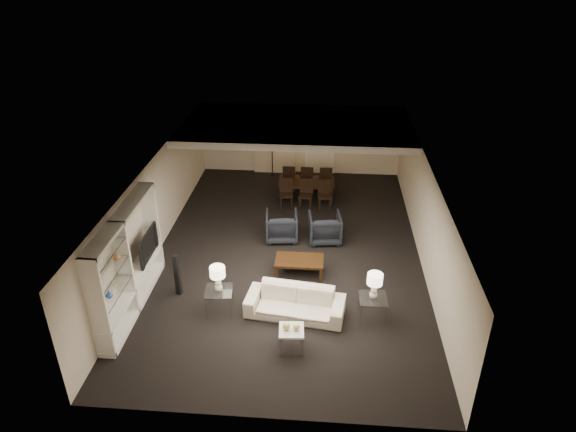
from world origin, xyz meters
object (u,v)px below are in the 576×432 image
(armchair_left, at_px, (282,226))
(side_table_left, at_px, (220,301))
(dining_table, at_px, (306,190))
(vase_blue, at_px, (109,294))
(marble_table, at_px, (291,339))
(chair_nm, at_px, (306,195))
(coffee_table, at_px, (299,267))
(armchair_right, at_px, (325,228))
(chair_fr, at_px, (325,179))
(vase_amber, at_px, (117,256))
(table_lamp_right, at_px, (374,286))
(chair_fm, at_px, (307,178))
(floor_lamp, at_px, (272,156))
(chair_nl, at_px, (286,194))
(side_table_right, at_px, (372,308))
(chair_nr, at_px, (325,196))
(pendant_light, at_px, (306,141))
(sofa, at_px, (295,303))
(floor_speaker, at_px, (177,275))
(table_lamp_left, at_px, (218,279))
(television, at_px, (144,245))
(chair_fl, at_px, (289,177))

(armchair_left, bearing_deg, side_table_left, 65.27)
(dining_table, bearing_deg, armchair_left, -104.96)
(vase_blue, bearing_deg, marble_table, -0.29)
(dining_table, relative_size, chair_nm, 1.92)
(coffee_table, distance_m, armchair_right, 1.81)
(chair_fr, bearing_deg, vase_amber, 55.43)
(armchair_left, height_order, table_lamp_right, table_lamp_right)
(chair_fm, xyz_separation_m, floor_lamp, (-1.31, 1.28, 0.25))
(chair_nl, bearing_deg, chair_fm, 60.72)
(side_table_right, bearing_deg, chair_nr, 102.18)
(pendant_light, relative_size, sofa, 0.24)
(side_table_right, xyz_separation_m, floor_lamp, (-3.04, 7.81, 0.43))
(vase_amber, xyz_separation_m, chair_fm, (3.65, 6.99, -1.18))
(table_lamp_right, height_order, floor_lamp, floor_lamp)
(vase_amber, distance_m, chair_nm, 6.86)
(armchair_left, distance_m, floor_speaker, 3.51)
(side_table_right, relative_size, chair_fr, 0.64)
(marble_table, height_order, floor_lamp, floor_lamp)
(side_table_left, xyz_separation_m, chair_nr, (2.27, 5.23, 0.18))
(table_lamp_left, height_order, chair_fr, table_lamp_left)
(chair_nl, bearing_deg, table_lamp_right, -70.49)
(television, relative_size, floor_speaker, 1.10)
(vase_blue, xyz_separation_m, chair_nm, (3.65, 6.31, -0.68))
(side_table_right, height_order, chair_nl, chair_nl)
(chair_nr, bearing_deg, side_table_right, -83.67)
(table_lamp_right, xyz_separation_m, chair_nm, (-1.73, 5.23, -0.40))
(sofa, distance_m, armchair_left, 3.36)
(side_table_left, bearing_deg, chair_nr, 66.50)
(pendant_light, xyz_separation_m, table_lamp_right, (1.77, -6.11, -1.05))
(sofa, relative_size, marble_table, 4.37)
(chair_nm, relative_size, chair_fl, 1.00)
(marble_table, distance_m, television, 4.25)
(chair_fm, bearing_deg, marble_table, 93.13)
(armchair_right, height_order, side_table_left, armchair_right)
(armchair_right, relative_size, floor_speaker, 0.84)
(floor_speaker, bearing_deg, chair_nr, 64.24)
(sofa, relative_size, table_lamp_right, 3.53)
(table_lamp_right, height_order, chair_fr, table_lamp_right)
(sofa, distance_m, side_table_right, 1.70)
(coffee_table, height_order, vase_blue, vase_blue)
(pendant_light, height_order, vase_blue, pendant_light)
(armchair_left, height_order, vase_blue, vase_blue)
(vase_blue, distance_m, chair_nl, 7.04)
(table_lamp_right, xyz_separation_m, vase_amber, (-5.38, -0.46, 0.78))
(television, xyz_separation_m, dining_table, (3.62, 4.96, -0.77))
(sofa, distance_m, side_table_left, 1.70)
(pendant_light, distance_m, sofa, 6.32)
(sofa, bearing_deg, armchair_right, 87.36)
(dining_table, height_order, chair_nl, chair_nl)
(sofa, distance_m, table_lamp_left, 1.79)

